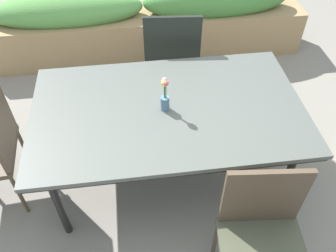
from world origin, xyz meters
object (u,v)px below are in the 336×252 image
object	(u,v)px
dining_table	(168,113)
chair_far_side	(172,54)
planter_box	(145,23)
chair_near_right	(263,236)
flower_vase	(165,96)

from	to	relation	value
dining_table	chair_far_side	distance (m)	0.89
planter_box	dining_table	bearing A→B (deg)	-89.40
chair_far_side	chair_near_right	size ratio (longest dim) A/B	1.09
dining_table	chair_far_side	xyz separation A→B (m)	(0.15, 0.87, -0.12)
flower_vase	chair_far_side	bearing A→B (deg)	79.22
chair_far_side	flower_vase	world-z (taller)	chair_far_side
flower_vase	planter_box	world-z (taller)	flower_vase
dining_table	planter_box	distance (m)	1.78
chair_near_right	planter_box	xyz separation A→B (m)	(-0.44, 2.63, -0.14)
chair_far_side	chair_near_right	world-z (taller)	chair_far_side
dining_table	planter_box	bearing A→B (deg)	90.60
dining_table	flower_vase	world-z (taller)	flower_vase
flower_vase	dining_table	bearing A→B (deg)	32.37
dining_table	chair_near_right	distance (m)	0.98
chair_far_side	planter_box	size ratio (longest dim) A/B	0.29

